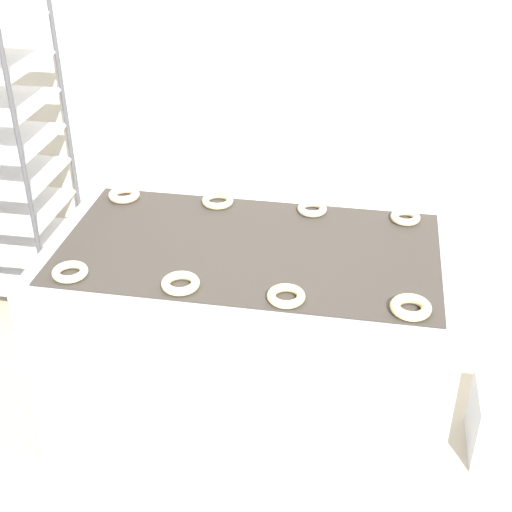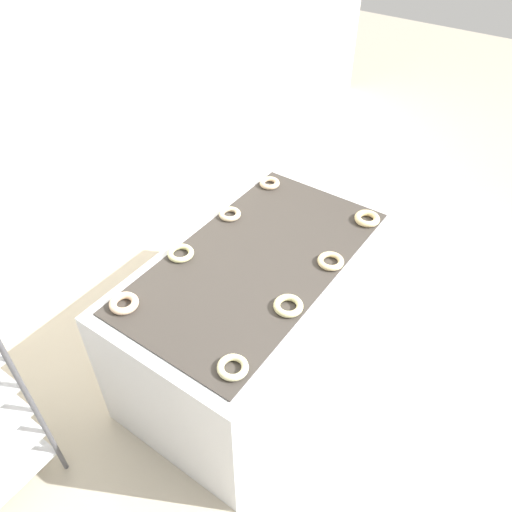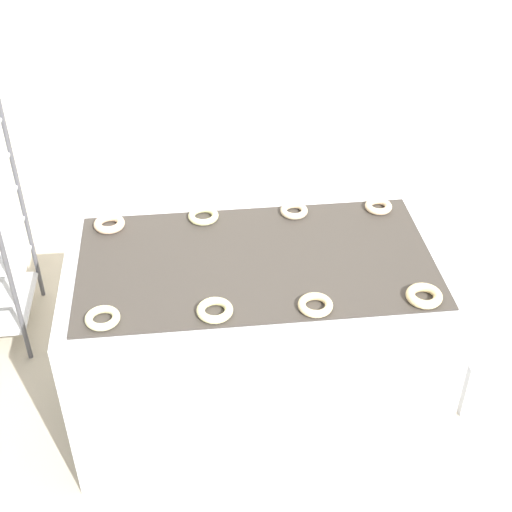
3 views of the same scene
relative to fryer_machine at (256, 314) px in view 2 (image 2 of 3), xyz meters
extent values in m
plane|color=#B2A893|center=(0.00, -0.69, -0.42)|extent=(14.00, 14.00, 0.00)
cube|color=silver|center=(0.00, 1.43, 0.98)|extent=(8.00, 0.05, 2.80)
cube|color=silver|center=(0.00, 0.00, 0.00)|extent=(1.59, 0.89, 0.84)
cube|color=#38332D|center=(0.00, 0.00, 0.42)|extent=(1.46, 0.78, 0.01)
cube|color=#262628|center=(0.44, -0.40, 0.16)|extent=(0.12, 0.07, 0.10)
cylinder|color=#4C4C51|center=(-1.12, 0.42, 0.38)|extent=(0.02, 0.02, 1.61)
cube|color=silver|center=(1.14, -0.06, -0.27)|extent=(0.40, 0.30, 0.31)
torus|color=beige|center=(-0.61, -0.31, 0.44)|extent=(0.13, 0.13, 0.03)
torus|color=beige|center=(-0.19, -0.31, 0.44)|extent=(0.14, 0.14, 0.03)
torus|color=beige|center=(0.19, -0.33, 0.44)|extent=(0.13, 0.13, 0.03)
torus|color=beige|center=(0.61, -0.32, 0.44)|extent=(0.14, 0.14, 0.04)
torus|color=beige|center=(-0.61, 0.31, 0.44)|extent=(0.14, 0.14, 0.03)
torus|color=beige|center=(-0.20, 0.33, 0.44)|extent=(0.14, 0.14, 0.03)
torus|color=beige|center=(0.21, 0.33, 0.44)|extent=(0.12, 0.12, 0.03)
torus|color=beige|center=(0.60, 0.32, 0.44)|extent=(0.12, 0.12, 0.03)
camera|label=1|loc=(0.44, -2.33, 1.85)|focal=50.00mm
camera|label=2|loc=(-1.54, -1.08, 2.12)|focal=35.00mm
camera|label=3|loc=(-0.26, -2.33, 2.20)|focal=50.00mm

